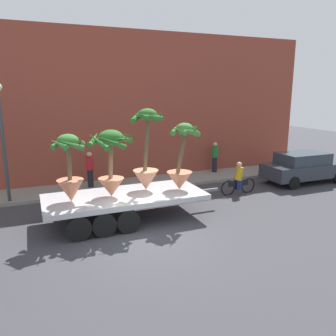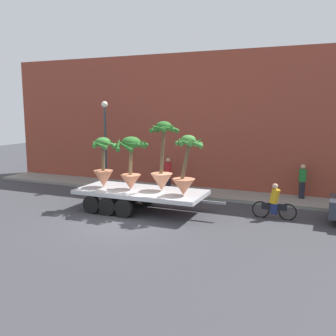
% 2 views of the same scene
% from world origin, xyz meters
% --- Properties ---
extents(ground_plane, '(60.00, 60.00, 0.00)m').
position_xyz_m(ground_plane, '(0.00, 0.00, 0.00)').
color(ground_plane, '#38383D').
extents(sidewalk, '(24.00, 2.20, 0.15)m').
position_xyz_m(sidewalk, '(0.00, 6.10, 0.07)').
color(sidewalk, gray).
rests_on(sidewalk, ground).
extents(building_facade, '(24.00, 1.20, 7.64)m').
position_xyz_m(building_facade, '(0.00, 7.80, 3.82)').
color(building_facade, brown).
rests_on(building_facade, ground).
extents(flatbed_trailer, '(6.78, 2.55, 0.98)m').
position_xyz_m(flatbed_trailer, '(-0.41, 1.77, 0.77)').
color(flatbed_trailer, '#B7BABF').
rests_on(flatbed_trailer, ground).
extents(potted_palm_rear, '(1.23, 1.18, 2.31)m').
position_xyz_m(potted_palm_rear, '(-2.06, 1.70, 2.01)').
color(potted_palm_rear, '#C17251').
rests_on(potted_palm_rear, flatbed_trailer).
extents(potted_palm_middle, '(1.37, 1.36, 2.53)m').
position_xyz_m(potted_palm_middle, '(2.02, 1.65, 2.05)').
color(potted_palm_middle, '#C17251').
rests_on(potted_palm_middle, flatbed_trailer).
extents(potted_palm_front, '(1.78, 1.71, 2.38)m').
position_xyz_m(potted_palm_front, '(-0.64, 1.76, 2.28)').
color(potted_palm_front, '#C17251').
rests_on(potted_palm_front, flatbed_trailer).
extents(potted_palm_extra, '(1.31, 1.30, 3.06)m').
position_xyz_m(potted_palm_extra, '(0.77, 2.07, 2.30)').
color(potted_palm_extra, tan).
rests_on(potted_palm_extra, flatbed_trailer).
extents(cyclist, '(1.84, 0.35, 1.54)m').
position_xyz_m(cyclist, '(5.50, 2.96, 0.67)').
color(cyclist, black).
rests_on(cyclist, ground).
extents(pedestrian_near_gate, '(0.36, 0.36, 1.71)m').
position_xyz_m(pedestrian_near_gate, '(6.33, 6.62, 1.04)').
color(pedestrian_near_gate, black).
rests_on(pedestrian_near_gate, sidewalk).
extents(pedestrian_far_left, '(0.36, 0.36, 1.71)m').
position_xyz_m(pedestrian_far_left, '(-0.72, 6.14, 1.04)').
color(pedestrian_far_left, black).
rests_on(pedestrian_far_left, sidewalk).
extents(street_lamp, '(0.36, 0.36, 4.83)m').
position_xyz_m(street_lamp, '(-4.23, 5.30, 3.23)').
color(street_lamp, '#383D42').
rests_on(street_lamp, sidewalk).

